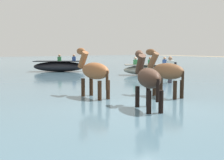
{
  "coord_description": "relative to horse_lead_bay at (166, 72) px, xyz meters",
  "views": [
    {
      "loc": [
        -5.74,
        -6.6,
        2.02
      ],
      "look_at": [
        0.83,
        2.82,
        0.83
      ],
      "focal_mm": 49.38,
      "sensor_mm": 36.0,
      "label": 1
    }
  ],
  "objects": [
    {
      "name": "horse_flank_chestnut",
      "position": [
        -2.15,
        1.3,
        0.02
      ],
      "size": [
        0.56,
        1.87,
        2.04
      ],
      "color": "brown",
      "rests_on": "ground"
    },
    {
      "name": "boat_mid_outer",
      "position": [
        5.43,
        6.86,
        -0.5
      ],
      "size": [
        3.43,
        2.79,
        1.15
      ],
      "color": "#B2AD9E",
      "rests_on": "water_surface"
    },
    {
      "name": "water_surface",
      "position": [
        -1.9,
        8.95,
        -1.02
      ],
      "size": [
        90.0,
        90.0,
        0.33
      ],
      "primitive_type": "cube",
      "color": "#476675",
      "rests_on": "ground"
    },
    {
      "name": "person_spectator_far",
      "position": [
        3.21,
        2.96,
        -0.32
      ],
      "size": [
        0.37,
        0.31,
        1.63
      ],
      "color": "#383842",
      "rests_on": "ground"
    },
    {
      "name": "boat_near_starboard",
      "position": [
        1.98,
        12.78,
        -0.46
      ],
      "size": [
        3.82,
        3.2,
        1.25
      ],
      "color": "black",
      "rests_on": "water_surface"
    },
    {
      "name": "horse_lead_bay",
      "position": [
        0.0,
        0.0,
        0.0
      ],
      "size": [
        0.51,
        1.83,
        2.0
      ],
      "color": "brown",
      "rests_on": "ground"
    },
    {
      "name": "horse_trailing_dark_bay",
      "position": [
        -2.02,
        -1.32,
        -0.02
      ],
      "size": [
        0.97,
        1.78,
        1.97
      ],
      "color": "#382319",
      "rests_on": "ground"
    },
    {
      "name": "ground_plane",
      "position": [
        -1.9,
        -1.05,
        -1.18
      ],
      "size": [
        120.0,
        120.0,
        0.0
      ],
      "primitive_type": "plane",
      "color": "#84755B"
    }
  ]
}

